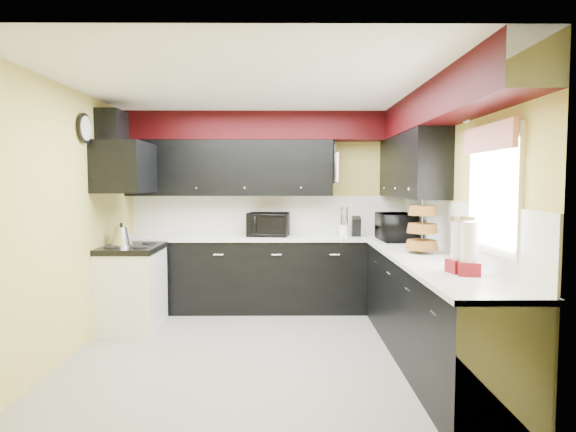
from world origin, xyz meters
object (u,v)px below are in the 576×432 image
object	(u,v)px
toaster_oven	(268,224)
knife_block	(356,227)
microwave	(397,227)
utensil_crock	(344,231)
kettle	(121,236)

from	to	relation	value
toaster_oven	knife_block	world-z (taller)	toaster_oven
microwave	knife_block	size ratio (longest dim) A/B	2.40
toaster_oven	knife_block	bearing A→B (deg)	5.40
toaster_oven	microwave	distance (m)	1.59
microwave	utensil_crock	bearing A→B (deg)	49.04
utensil_crock	kettle	world-z (taller)	kettle
microwave	utensil_crock	world-z (taller)	microwave
toaster_oven	knife_block	xyz separation A→B (m)	(1.11, -0.04, -0.03)
microwave	kettle	xyz separation A→B (m)	(-3.12, -0.27, -0.08)
knife_block	utensil_crock	bearing A→B (deg)	-176.77
utensil_crock	knife_block	size ratio (longest dim) A/B	0.59
toaster_oven	kettle	size ratio (longest dim) A/B	2.21
microwave	knife_block	distance (m)	0.60
microwave	kettle	world-z (taller)	microwave
microwave	kettle	bearing A→B (deg)	92.84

